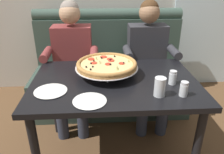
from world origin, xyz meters
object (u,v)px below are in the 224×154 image
pizza (107,65)px  shaker_oregano (173,78)px  diner_left (72,58)px  plate_near_left (90,100)px  diner_right (148,57)px  plate_near_right (51,90)px  drinking_glass (160,88)px  booth_bench (109,74)px  shaker_pepper_flakes (184,90)px  dining_table (115,90)px

pizza → shaker_oregano: 0.52m
diner_left → plate_near_left: diner_left is taller
shaker_oregano → plate_near_left: size_ratio=0.48×
diner_right → pizza: diner_right is taller
plate_near_right → drinking_glass: size_ratio=1.75×
booth_bench → shaker_pepper_flakes: size_ratio=17.00×
dining_table → shaker_pepper_flakes: bearing=-31.1°
booth_bench → diner_left: bearing=-146.1°
shaker_pepper_flakes → plate_near_left: (-0.63, -0.04, -0.03)m
dining_table → plate_near_left: bearing=-121.2°
diner_left → shaker_oregano: bearing=-41.4°
dining_table → diner_right: size_ratio=1.00×
diner_right → plate_near_right: diner_right is taller
diner_right → shaker_pepper_flakes: 0.90m
shaker_oregano → drinking_glass: drinking_glass is taller
diner_left → diner_right: bearing=0.0°
drinking_glass → plate_near_left: bearing=-174.1°
shaker_pepper_flakes → plate_near_right: shaker_pepper_flakes is taller
dining_table → shaker_oregano: 0.45m
diner_left → plate_near_left: bearing=-77.2°
pizza → diner_left: bearing=122.1°
pizza → shaker_pepper_flakes: size_ratio=4.82×
diner_left → plate_near_left: 0.96m
dining_table → plate_near_left: 0.37m
dining_table → diner_right: (0.40, 0.63, 0.05)m
shaker_pepper_flakes → plate_near_left: bearing=-176.6°
drinking_glass → shaker_pepper_flakes: bearing=-4.0°
plate_near_left → dining_table: bearing=58.8°
booth_bench → diner_right: 0.57m
diner_left → shaker_oregano: (0.82, -0.72, 0.09)m
diner_left → booth_bench: bearing=33.9°
dining_table → diner_left: diner_left is taller
plate_near_left → plate_near_right: bearing=152.0°
shaker_pepper_flakes → pizza: bearing=144.3°
plate_near_right → diner_right: bearing=42.6°
diner_right → shaker_oregano: 0.73m
shaker_oregano → drinking_glass: bearing=-130.3°
dining_table → shaker_oregano: size_ratio=12.05×
diner_left → shaker_pepper_flakes: 1.23m
pizza → plate_near_left: 0.42m
drinking_glass → pizza: bearing=134.3°
dining_table → pizza: 0.21m
booth_bench → diner_right: (0.40, -0.27, 0.31)m
diner_left → shaker_oregano: 1.09m
diner_left → plate_near_right: 0.79m
diner_left → drinking_glass: diner_left is taller
plate_near_right → drinking_glass: bearing=-7.6°
dining_table → plate_near_right: size_ratio=5.51×
shaker_pepper_flakes → plate_near_left: 0.63m
drinking_glass → booth_bench: bearing=103.7°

